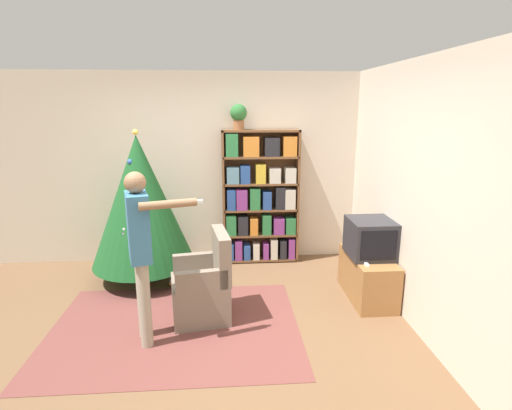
{
  "coord_description": "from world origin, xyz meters",
  "views": [
    {
      "loc": [
        0.14,
        -3.51,
        2.15
      ],
      "look_at": [
        0.47,
        0.89,
        1.05
      ],
      "focal_mm": 28.0,
      "sensor_mm": 36.0,
      "label": 1
    }
  ],
  "objects_px": {
    "television": "(370,238)",
    "christmas_tree": "(140,201)",
    "armchair": "(204,288)",
    "potted_plant": "(239,115)",
    "bookshelf": "(261,198)",
    "standing_person": "(141,245)"
  },
  "relations": [
    {
      "from": "television",
      "to": "christmas_tree",
      "type": "relative_size",
      "value": 0.27
    },
    {
      "from": "potted_plant",
      "to": "television",
      "type": "bearing_deg",
      "value": -41.16
    },
    {
      "from": "bookshelf",
      "to": "armchair",
      "type": "height_order",
      "value": "bookshelf"
    },
    {
      "from": "christmas_tree",
      "to": "potted_plant",
      "type": "bearing_deg",
      "value": 22.38
    },
    {
      "from": "bookshelf",
      "to": "potted_plant",
      "type": "xyz_separation_m",
      "value": [
        -0.29,
        0.01,
        1.12
      ]
    },
    {
      "from": "bookshelf",
      "to": "christmas_tree",
      "type": "xyz_separation_m",
      "value": [
        -1.52,
        -0.5,
        0.1
      ]
    },
    {
      "from": "television",
      "to": "christmas_tree",
      "type": "distance_m",
      "value": 2.76
    },
    {
      "from": "television",
      "to": "armchair",
      "type": "height_order",
      "value": "television"
    },
    {
      "from": "television",
      "to": "potted_plant",
      "type": "relative_size",
      "value": 1.55
    },
    {
      "from": "bookshelf",
      "to": "christmas_tree",
      "type": "height_order",
      "value": "christmas_tree"
    },
    {
      "from": "armchair",
      "to": "potted_plant",
      "type": "relative_size",
      "value": 2.8
    },
    {
      "from": "television",
      "to": "christmas_tree",
      "type": "bearing_deg",
      "value": 164.56
    },
    {
      "from": "standing_person",
      "to": "potted_plant",
      "type": "bearing_deg",
      "value": 137.51
    },
    {
      "from": "television",
      "to": "potted_plant",
      "type": "bearing_deg",
      "value": 138.84
    },
    {
      "from": "television",
      "to": "armchair",
      "type": "bearing_deg",
      "value": -170.69
    },
    {
      "from": "armchair",
      "to": "standing_person",
      "type": "height_order",
      "value": "standing_person"
    },
    {
      "from": "television",
      "to": "armchair",
      "type": "distance_m",
      "value": 1.9
    },
    {
      "from": "standing_person",
      "to": "potted_plant",
      "type": "xyz_separation_m",
      "value": [
        0.94,
        1.93,
        1.08
      ]
    },
    {
      "from": "armchair",
      "to": "standing_person",
      "type": "relative_size",
      "value": 0.57
    },
    {
      "from": "armchair",
      "to": "standing_person",
      "type": "xyz_separation_m",
      "value": [
        -0.52,
        -0.4,
        0.63
      ]
    },
    {
      "from": "bookshelf",
      "to": "standing_person",
      "type": "bearing_deg",
      "value": -122.61
    },
    {
      "from": "christmas_tree",
      "to": "potted_plant",
      "type": "xyz_separation_m",
      "value": [
        1.23,
        0.51,
        1.02
      ]
    }
  ]
}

